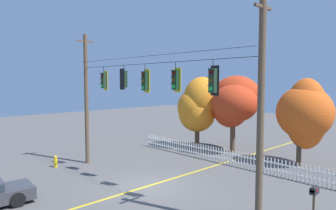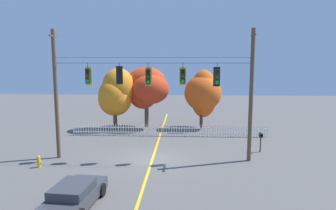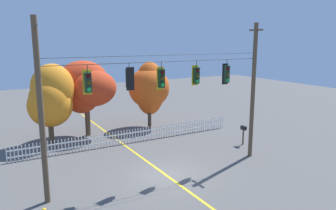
# 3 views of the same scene
# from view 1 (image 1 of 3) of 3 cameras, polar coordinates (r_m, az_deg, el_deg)

# --- Properties ---
(ground) EXTENTS (80.00, 80.00, 0.00)m
(ground) POSITION_cam_1_polar(r_m,az_deg,el_deg) (16.78, -3.64, -14.75)
(ground) COLOR #565451
(lane_centerline_stripe) EXTENTS (0.16, 36.00, 0.01)m
(lane_centerline_stripe) POSITION_cam_1_polar(r_m,az_deg,el_deg) (16.78, -3.64, -14.74)
(lane_centerline_stripe) COLOR gold
(lane_centerline_stripe) RESTS_ON ground
(signal_support_span) EXTENTS (13.09, 1.10, 8.60)m
(signal_support_span) POSITION_cam_1_polar(r_m,az_deg,el_deg) (15.90, -3.72, 0.37)
(signal_support_span) COLOR brown
(signal_support_span) RESTS_ON ground
(traffic_signal_eastbound_side) EXTENTS (0.43, 0.38, 1.44)m
(traffic_signal_eastbound_side) POSITION_cam_1_polar(r_m,az_deg,el_deg) (19.28, -11.79, 4.48)
(traffic_signal_eastbound_side) COLOR black
(traffic_signal_southbound_primary) EXTENTS (0.43, 0.38, 1.36)m
(traffic_signal_southbound_primary) POSITION_cam_1_polar(r_m,az_deg,el_deg) (17.51, -8.17, 4.78)
(traffic_signal_southbound_primary) COLOR black
(traffic_signal_northbound_secondary) EXTENTS (0.43, 0.38, 1.49)m
(traffic_signal_northbound_secondary) POSITION_cam_1_polar(r_m,az_deg,el_deg) (16.05, -4.25, 4.49)
(traffic_signal_northbound_secondary) COLOR black
(traffic_signal_northbound_primary) EXTENTS (0.43, 0.38, 1.41)m
(traffic_signal_northbound_primary) POSITION_cam_1_polar(r_m,az_deg,el_deg) (14.38, 1.45, 4.68)
(traffic_signal_northbound_primary) COLOR black
(traffic_signal_westbound_side) EXTENTS (0.43, 0.38, 1.51)m
(traffic_signal_westbound_side) POSITION_cam_1_polar(r_m,az_deg,el_deg) (12.93, 8.35, 4.53)
(traffic_signal_westbound_side) COLOR black
(white_picket_fence) EXTENTS (17.10, 0.06, 1.02)m
(white_picket_fence) POSITION_cam_1_polar(r_m,az_deg,el_deg) (20.77, 11.88, -9.60)
(white_picket_fence) COLOR white
(white_picket_fence) RESTS_ON ground
(autumn_maple_near_fence) EXTENTS (3.43, 3.31, 5.89)m
(autumn_maple_near_fence) POSITION_cam_1_polar(r_m,az_deg,el_deg) (25.45, 5.59, -0.16)
(autumn_maple_near_fence) COLOR brown
(autumn_maple_near_fence) RESTS_ON ground
(autumn_maple_mid) EXTENTS (4.29, 4.13, 5.97)m
(autumn_maple_mid) POSITION_cam_1_polar(r_m,az_deg,el_deg) (24.46, 12.13, 0.74)
(autumn_maple_mid) COLOR brown
(autumn_maple_mid) RESTS_ON ground
(autumn_oak_far_east) EXTENTS (3.57, 3.42, 5.73)m
(autumn_oak_far_east) POSITION_cam_1_polar(r_m,az_deg,el_deg) (21.84, 24.07, -1.39)
(autumn_oak_far_east) COLOR #473828
(autumn_oak_far_east) RESTS_ON ground
(fire_hydrant) EXTENTS (0.38, 0.22, 0.75)m
(fire_hydrant) POSITION_cam_1_polar(r_m,az_deg,el_deg) (21.33, -20.12, -9.81)
(fire_hydrant) COLOR gold
(fire_hydrant) RESTS_ON ground
(roadside_mailbox) EXTENTS (0.25, 0.44, 1.42)m
(roadside_mailbox) POSITION_cam_1_polar(r_m,az_deg,el_deg) (13.71, 25.49, -14.48)
(roadside_mailbox) COLOR brown
(roadside_mailbox) RESTS_ON ground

